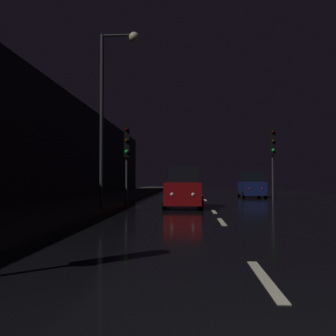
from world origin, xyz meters
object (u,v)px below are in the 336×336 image
at_px(car_approaching_headlights, 183,189).
at_px(car_parked_right_far, 252,186).
at_px(traffic_light_far_left, 127,147).
at_px(streetlamp_overhead, 112,94).
at_px(traffic_light_far_right, 273,147).

bearing_deg(car_approaching_headlights, car_parked_right_far, 154.84).
height_order(traffic_light_far_left, car_approaching_headlights, traffic_light_far_left).
bearing_deg(streetlamp_overhead, traffic_light_far_right, 48.39).
height_order(streetlamp_overhead, car_parked_right_far, streetlamp_overhead).
relative_size(traffic_light_far_left, streetlamp_overhead, 0.59).
xyz_separation_m(car_approaching_headlights, car_parked_right_far, (5.26, 11.21, -0.01)).
height_order(traffic_light_far_right, streetlamp_overhead, streetlamp_overhead).
xyz_separation_m(streetlamp_overhead, car_parked_right_far, (8.30, 14.32, -4.18)).
bearing_deg(traffic_light_far_left, streetlamp_overhead, -6.76).
relative_size(traffic_light_far_right, car_parked_right_far, 1.23).
xyz_separation_m(traffic_light_far_left, car_approaching_headlights, (3.27, -2.05, -2.36)).
relative_size(traffic_light_far_right, streetlamp_overhead, 0.64).
bearing_deg(traffic_light_far_left, car_approaching_headlights, 48.53).
xyz_separation_m(traffic_light_far_right, car_approaching_headlights, (-6.06, -7.13, -2.71)).
bearing_deg(traffic_light_far_right, car_parked_right_far, -171.09).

